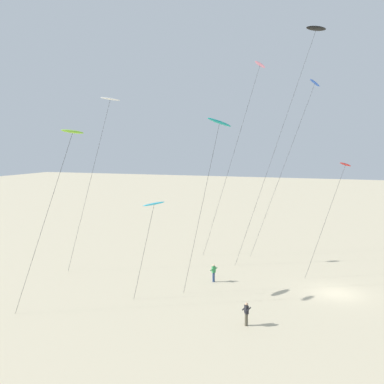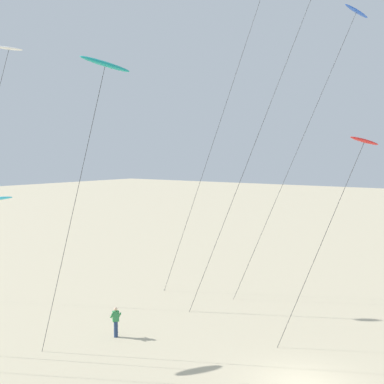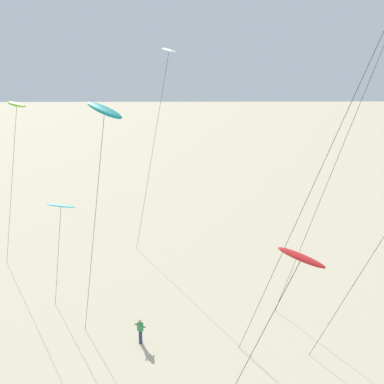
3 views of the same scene
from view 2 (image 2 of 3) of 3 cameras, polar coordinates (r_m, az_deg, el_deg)
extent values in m
plane|color=beige|center=(24.67, 12.07, -19.95)|extent=(260.00, 260.00, 0.00)
ellipsoid|color=blue|center=(39.27, 17.61, 18.40)|extent=(2.15, 1.41, 0.93)
cylinder|color=#262626|center=(36.48, 11.21, 3.86)|extent=(5.88, 6.17, 19.73)
ellipsoid|color=teal|center=(26.91, -9.53, 13.69)|extent=(2.42, 2.11, 1.00)
cylinder|color=#262626|center=(26.81, -12.92, -2.00)|extent=(2.35, 2.46, 14.41)
ellipsoid|color=red|center=(28.33, 18.39, 5.35)|extent=(1.82, 1.37, 0.56)
cylinder|color=#262626|center=(27.83, 13.94, -5.69)|extent=(3.14, 3.29, 10.66)
ellipsoid|color=white|center=(38.57, -19.46, 14.66)|extent=(1.49, 1.94, 0.45)
cylinder|color=#262626|center=(37.88, 2.37, 5.55)|extent=(5.05, 5.30, 21.84)
cylinder|color=#262626|center=(33.42, 8.13, 8.39)|extent=(6.78, 7.11, 25.00)
cylinder|color=navy|center=(29.75, -8.36, -14.68)|extent=(0.22, 0.22, 0.88)
cube|color=#338C4C|center=(29.52, -8.38, -13.34)|extent=(0.39, 0.36, 0.58)
sphere|color=beige|center=(29.41, -8.38, -12.59)|extent=(0.20, 0.20, 0.20)
cylinder|color=#338C4C|center=(29.47, -8.81, -13.27)|extent=(0.36, 0.47, 0.39)
cylinder|color=#338C4C|center=(29.55, -7.95, -13.21)|extent=(0.36, 0.47, 0.39)
camera|label=1|loc=(19.39, -116.86, 5.42)|focal=40.28mm
camera|label=3|loc=(25.71, 57.22, 21.03)|focal=48.64mm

